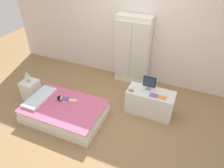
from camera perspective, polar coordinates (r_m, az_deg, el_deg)
ground_plane at (r=4.12m, az=-1.84°, el=-8.82°), size 10.00×10.00×0.02m
back_wall at (r=4.67m, az=6.21°, el=16.37°), size 6.40×0.05×2.70m
bed at (r=4.09m, az=-13.02°, el=-7.42°), size 1.49×0.98×0.29m
pillow at (r=4.27m, az=-19.37°, el=-3.53°), size 0.32×0.70×0.05m
doll at (r=4.09m, az=-13.33°, el=-4.02°), size 0.39×0.16×0.10m
nightstand at (r=4.74m, az=-21.53°, el=-1.42°), size 0.32×0.32×0.42m
table_lamp at (r=4.54m, az=-22.56°, el=2.44°), size 0.12×0.12×0.25m
wardrobe at (r=4.70m, az=5.75°, el=9.17°), size 0.76×0.32×1.59m
tv_stand at (r=4.09m, az=10.43°, el=-4.99°), size 0.89×0.40×0.50m
tv_monitor at (r=3.91m, az=10.31°, el=0.44°), size 0.24×0.10×0.28m
rocking_horse_toy at (r=3.87m, az=5.47°, el=-1.21°), size 0.11×0.04×0.13m
book_purple at (r=3.85m, az=11.46°, el=-3.10°), size 0.14×0.10×0.02m
book_orange at (r=3.84m, az=13.71°, el=-3.67°), size 0.16×0.09×0.01m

